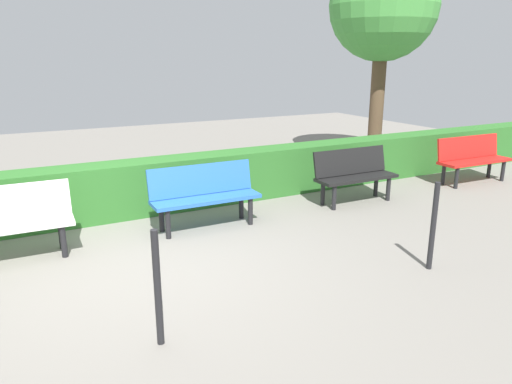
# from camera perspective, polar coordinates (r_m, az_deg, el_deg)

# --- Properties ---
(ground_plane) EXTENTS (22.97, 22.97, 0.00)m
(ground_plane) POSITION_cam_1_polar(r_m,az_deg,el_deg) (5.55, -13.67, -8.82)
(ground_plane) COLOR gray
(bench_red) EXTENTS (1.54, 0.50, 0.86)m
(bench_red) POSITION_cam_1_polar(r_m,az_deg,el_deg) (9.77, 24.57, 3.86)
(bench_red) COLOR red
(bench_red) RESTS_ON ground_plane
(bench_black) EXTENTS (1.40, 0.48, 0.86)m
(bench_black) POSITION_cam_1_polar(r_m,az_deg,el_deg) (7.82, 11.72, 2.25)
(bench_black) COLOR black
(bench_black) RESTS_ON ground_plane
(bench_blue) EXTENTS (1.50, 0.48, 0.86)m
(bench_blue) POSITION_cam_1_polar(r_m,az_deg,el_deg) (6.55, -6.25, -0.13)
(bench_blue) COLOR blue
(bench_blue) RESTS_ON ground_plane
(bench_white) EXTENTS (1.56, 0.50, 0.86)m
(bench_white) POSITION_cam_1_polar(r_m,az_deg,el_deg) (6.16, -28.35, -3.04)
(bench_white) COLOR white
(bench_white) RESTS_ON ground_plane
(hedge_row) EXTENTS (18.97, 0.55, 0.80)m
(hedge_row) POSITION_cam_1_polar(r_m,az_deg,el_deg) (7.48, -8.91, 1.15)
(hedge_row) COLOR #2D6B28
(hedge_row) RESTS_ON ground_plane
(tree_near) EXTENTS (2.33, 2.33, 4.50)m
(tree_near) POSITION_cam_1_polar(r_m,az_deg,el_deg) (11.20, 15.07, 20.62)
(tree_near) COLOR brown
(tree_near) RESTS_ON ground_plane
(railing_post_mid) EXTENTS (0.06, 0.06, 1.00)m
(railing_post_mid) POSITION_cam_1_polar(r_m,az_deg,el_deg) (5.54, 20.54, -3.90)
(railing_post_mid) COLOR black
(railing_post_mid) RESTS_ON ground_plane
(railing_post_far) EXTENTS (0.06, 0.06, 1.00)m
(railing_post_far) POSITION_cam_1_polar(r_m,az_deg,el_deg) (3.94, -11.75, -11.29)
(railing_post_far) COLOR black
(railing_post_far) RESTS_ON ground_plane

